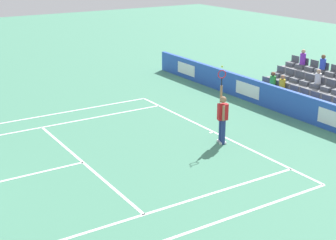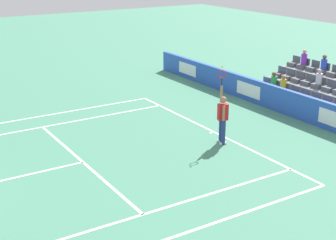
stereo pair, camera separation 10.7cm
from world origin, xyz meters
name	(u,v)px [view 1 (the left image)]	position (x,y,z in m)	size (l,w,h in m)	color
line_baseline	(214,132)	(0.00, -11.89, 0.00)	(10.97, 0.10, 0.01)	white
line_service	(83,162)	(0.00, -6.40, 0.00)	(8.23, 0.10, 0.01)	white
line_singles_sideline_left	(31,129)	(4.12, -5.95, 0.00)	(0.10, 11.89, 0.01)	white
line_singles_sideline_right	(129,219)	(-4.12, -5.95, 0.00)	(0.10, 11.89, 0.01)	white
line_doubles_sideline_left	(21,120)	(5.49, -5.95, 0.00)	(0.10, 11.89, 0.01)	white
line_centre_mark	(212,132)	(0.00, -11.79, 0.00)	(0.10, 0.20, 0.01)	white
sponsor_barrier	(289,103)	(0.00, -15.88, 0.54)	(20.28, 0.22, 1.09)	blue
tennis_player	(222,117)	(-1.07, -11.43, 0.99)	(0.51, 0.43, 2.85)	navy
stadium_stand	(326,95)	(-0.01, -18.20, 0.56)	(6.20, 2.85, 2.20)	gray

